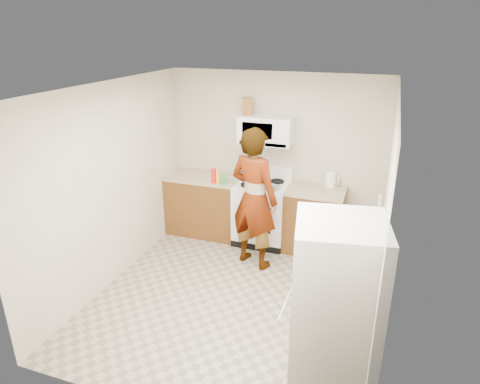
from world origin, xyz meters
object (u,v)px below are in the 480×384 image
at_px(gas_range, 262,212).
at_px(saucepan, 255,175).
at_px(fridge, 334,315).
at_px(microwave, 266,130).
at_px(person, 254,199).
at_px(kettle, 331,180).

distance_m(gas_range, saucepan, 0.56).
bearing_deg(fridge, gas_range, 108.02).
bearing_deg(microwave, person, -84.34).
relative_size(microwave, person, 0.40).
bearing_deg(gas_range, microwave, 90.00).
height_order(gas_range, microwave, microwave).
height_order(kettle, saucepan, kettle).
xyz_separation_m(gas_range, kettle, (0.95, 0.23, 0.54)).
distance_m(fridge, kettle, 2.89).
distance_m(person, saucepan, 0.79).
xyz_separation_m(fridge, kettle, (-0.44, 2.85, 0.18)).
bearing_deg(microwave, gas_range, -90.00).
distance_m(gas_range, microwave, 1.22).
distance_m(microwave, fridge, 3.20).
bearing_deg(saucepan, microwave, 15.39).
relative_size(microwave, fridge, 0.45).
height_order(person, fridge, person).
bearing_deg(kettle, gas_range, -164.70).
relative_size(gas_range, person, 0.59).
height_order(gas_range, saucepan, gas_range).
xyz_separation_m(person, fridge, (1.31, -1.95, -0.11)).
bearing_deg(saucepan, person, -73.47).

